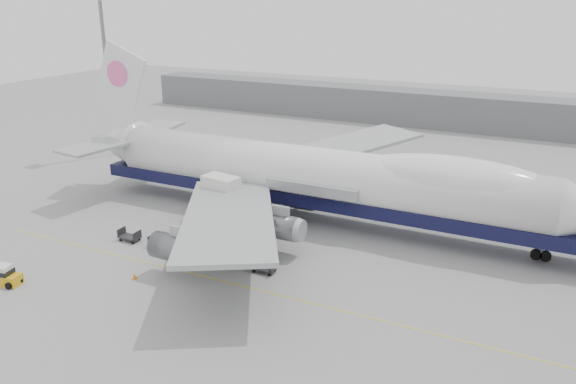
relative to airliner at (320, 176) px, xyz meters
The scene contains 13 objects.
ground 13.27m from the airliner, 93.08° to the right, with size 260.00×260.00×0.00m, color gray.
apron_line 18.87m from the airliner, 92.05° to the right, with size 60.00×0.15×0.01m, color gold.
hangar 59.01m from the airliner, 100.40° to the left, with size 110.00×8.00×7.00m, color slate.
floodlight_mast 45.14m from the airliner, 164.28° to the left, with size 2.40×2.40×25.43m.
airliner is the anchor object (origin of this frame).
catering_truck 11.73m from the airliner, 146.41° to the right, with size 4.80×3.63×6.00m.
baggage_tug 34.23m from the airliner, 126.23° to the right, with size 2.81×1.86×1.90m.
traffic_cone 24.11m from the airliner, 115.13° to the right, with size 0.41×0.41×0.60m.
dolly_0 22.53m from the airliner, 138.17° to the right, with size 2.30×1.35×1.30m.
dolly_1 19.70m from the airliner, 129.73° to the right, with size 2.30×1.35×1.30m.
dolly_2 17.42m from the airliner, 118.57° to the right, with size 2.30×1.35×1.30m.
dolly_3 15.95m from the airliner, 104.48° to the right, with size 2.30×1.35×1.30m.
dolly_4 15.50m from the airliner, 88.39° to the right, with size 2.30×1.35×1.30m.
Camera 1 is at (24.68, -45.52, 25.36)m, focal length 35.00 mm.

